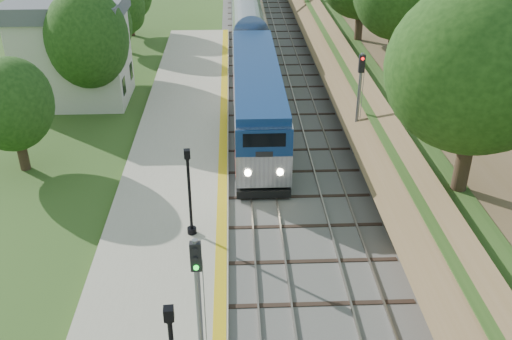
{
  "coord_description": "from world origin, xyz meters",
  "views": [
    {
      "loc": [
        -1.6,
        -13.76,
        16.96
      ],
      "look_at": [
        -0.5,
        12.37,
        2.8
      ],
      "focal_mm": 40.0,
      "sensor_mm": 36.0,
      "label": 1
    }
  ],
  "objects_px": {
    "station_building": "(72,51)",
    "lamppost_far": "(190,197)",
    "signal_farside": "(359,94)",
    "signal_platform": "(198,299)"
  },
  "relations": [
    {
      "from": "station_building",
      "to": "signal_platform",
      "type": "height_order",
      "value": "station_building"
    },
    {
      "from": "signal_platform",
      "to": "signal_farside",
      "type": "distance_m",
      "value": 20.49
    },
    {
      "from": "lamppost_far",
      "to": "signal_farside",
      "type": "height_order",
      "value": "signal_farside"
    },
    {
      "from": "station_building",
      "to": "lamppost_far",
      "type": "height_order",
      "value": "station_building"
    },
    {
      "from": "signal_platform",
      "to": "station_building",
      "type": "bearing_deg",
      "value": 110.88
    },
    {
      "from": "signal_platform",
      "to": "signal_farside",
      "type": "xyz_separation_m",
      "value": [
        9.1,
        18.36,
        0.07
      ]
    },
    {
      "from": "station_building",
      "to": "lamppost_far",
      "type": "bearing_deg",
      "value": -62.78
    },
    {
      "from": "station_building",
      "to": "signal_farside",
      "type": "xyz_separation_m",
      "value": [
        20.2,
        -10.73,
        0.16
      ]
    },
    {
      "from": "signal_farside",
      "to": "station_building",
      "type": "bearing_deg",
      "value": 152.02
    },
    {
      "from": "lamppost_far",
      "to": "signal_farside",
      "type": "distance_m",
      "value": 13.61
    }
  ]
}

